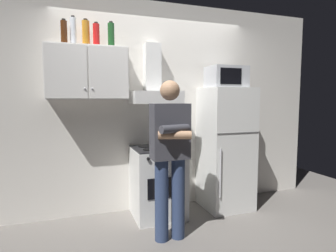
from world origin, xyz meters
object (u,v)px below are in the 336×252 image
(microwave, at_px, (226,77))
(bottle_wine_green, at_px, (111,35))
(upper_cabinet, at_px, (87,73))
(bottle_liquor_amber, at_px, (86,33))
(bottle_soda_red, at_px, (96,35))
(refrigerator, at_px, (226,148))
(range_hood, at_px, (154,88))
(bottle_rum_dark, at_px, (64,32))
(bottle_vodka_clear, at_px, (73,31))
(person_standing, at_px, (170,154))
(cooking_pot, at_px, (171,143))
(stove_oven, at_px, (158,182))

(microwave, relative_size, bottle_wine_green, 1.59)
(upper_cabinet, height_order, microwave, upper_cabinet)
(bottle_liquor_amber, height_order, bottle_soda_red, bottle_liquor_amber)
(refrigerator, distance_m, bottle_wine_green, 2.03)
(refrigerator, bearing_deg, microwave, 90.90)
(range_hood, bearing_deg, upper_cabinet, -179.91)
(bottle_soda_red, bearing_deg, refrigerator, -4.22)
(microwave, relative_size, bottle_soda_red, 1.74)
(range_hood, distance_m, bottle_rum_dark, 1.19)
(range_hood, xyz_separation_m, bottle_liquor_amber, (-0.80, 0.01, 0.60))
(range_hood, height_order, bottle_vodka_clear, bottle_vodka_clear)
(bottle_liquor_amber, bearing_deg, range_hood, -0.97)
(refrigerator, xyz_separation_m, microwave, (-0.00, 0.02, 0.94))
(bottle_rum_dark, bearing_deg, microwave, -2.17)
(bottle_liquor_amber, height_order, bottle_wine_green, bottle_liquor_amber)
(upper_cabinet, height_order, bottle_liquor_amber, bottle_liquor_amber)
(range_hood, xyz_separation_m, refrigerator, (0.95, -0.13, -0.80))
(upper_cabinet, bearing_deg, refrigerator, -4.07)
(person_standing, relative_size, bottle_liquor_amber, 5.36)
(upper_cabinet, height_order, bottle_soda_red, bottle_soda_red)
(microwave, distance_m, bottle_vodka_clear, 1.95)
(refrigerator, bearing_deg, bottle_wine_green, 174.77)
(bottle_vodka_clear, relative_size, bottle_wine_green, 1.07)
(cooking_pot, xyz_separation_m, bottle_liquor_amber, (-0.93, 0.26, 1.27))
(range_hood, bearing_deg, microwave, -6.46)
(stove_oven, relative_size, bottle_liquor_amber, 2.86)
(bottle_soda_red, relative_size, bottle_wine_green, 0.92)
(bottle_soda_red, distance_m, bottle_wine_green, 0.17)
(cooking_pot, xyz_separation_m, bottle_rum_dark, (-1.16, 0.21, 1.25))
(stove_oven, bearing_deg, bottle_soda_red, 169.98)
(bottle_rum_dark, height_order, bottle_liquor_amber, bottle_liquor_amber)
(bottle_vodka_clear, bearing_deg, cooking_pot, -12.74)
(upper_cabinet, relative_size, refrigerator, 0.56)
(refrigerator, height_order, bottle_liquor_amber, bottle_liquor_amber)
(bottle_vodka_clear, bearing_deg, upper_cabinet, 1.35)
(bottle_rum_dark, distance_m, bottle_soda_red, 0.35)
(microwave, distance_m, bottle_liquor_amber, 1.81)
(bottle_vodka_clear, height_order, bottle_rum_dark, bottle_vodka_clear)
(cooking_pot, bearing_deg, bottle_rum_dark, 169.61)
(refrigerator, relative_size, microwave, 3.33)
(bottle_rum_dark, bearing_deg, stove_oven, -5.21)
(bottle_vodka_clear, height_order, bottle_liquor_amber, bottle_vodka_clear)
(stove_oven, distance_m, person_standing, 0.77)
(refrigerator, xyz_separation_m, bottle_vodka_clear, (-1.89, 0.12, 1.40))
(bottle_rum_dark, distance_m, bottle_liquor_amber, 0.24)
(upper_cabinet, relative_size, cooking_pot, 3.23)
(bottle_vodka_clear, height_order, bottle_wine_green, bottle_vodka_clear)
(stove_oven, xyz_separation_m, range_hood, (0.00, 0.13, 1.16))
(range_hood, xyz_separation_m, bottle_wine_green, (-0.52, 0.01, 0.60))
(upper_cabinet, distance_m, person_standing, 1.35)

